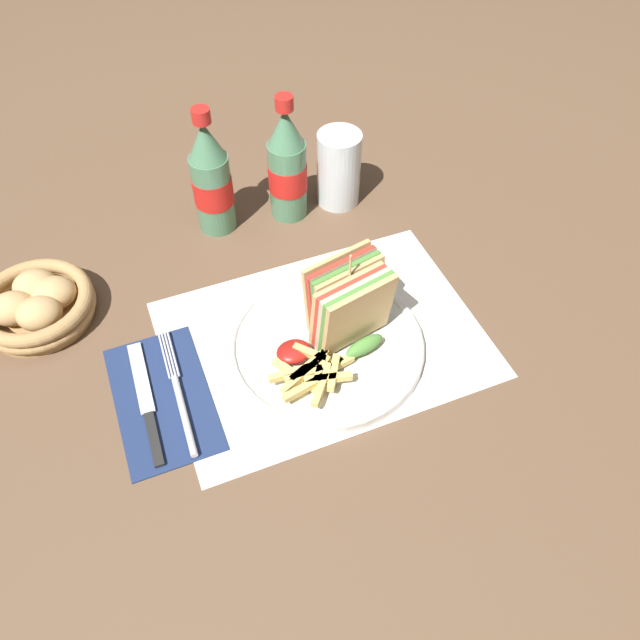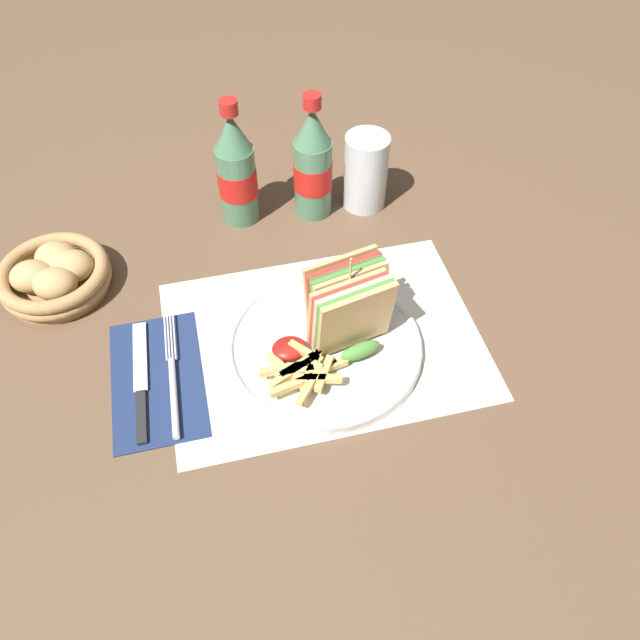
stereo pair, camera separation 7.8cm
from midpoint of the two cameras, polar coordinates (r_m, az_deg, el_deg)
The scene contains 13 objects.
ground_plane at distance 0.86m, azimuth 0.93°, elevation -1.79°, with size 4.00×4.00×0.00m, color brown.
placemat at distance 0.86m, azimuth 2.90°, elevation -1.88°, with size 0.43×0.31×0.00m.
plate_main at distance 0.84m, azimuth 2.97°, elevation -2.48°, with size 0.27×0.27×0.02m.
club_sandwich at distance 0.80m, azimuth 5.43°, elevation 1.04°, with size 0.11×0.11×0.14m.
fries_pile at distance 0.79m, azimuth 1.36°, elevation -4.87°, with size 0.11×0.10×0.02m.
ketchup_blob at distance 0.81m, azimuth -0.11°, elevation -2.75°, with size 0.05×0.04×0.02m.
napkin at distance 0.83m, azimuth -12.11°, elevation -5.35°, with size 0.12×0.21×0.00m.
fork at distance 0.82m, azimuth -10.67°, elevation -5.94°, with size 0.02×0.20×0.01m.
knife at distance 0.83m, azimuth -13.55°, elevation -5.57°, with size 0.02×0.19×0.00m.
coke_bottle_near at distance 0.98m, azimuth -5.37°, elevation 13.30°, with size 0.06×0.06×0.21m.
coke_bottle_far at distance 0.99m, azimuth 1.64°, elevation 13.89°, with size 0.06×0.06×0.21m.
glass_near at distance 1.03m, azimuth 6.42°, elevation 13.23°, with size 0.07×0.07×0.13m.
bread_basket at distance 0.96m, azimuth -21.02°, elevation 3.74°, with size 0.16×0.16×0.06m.
Camera 2 is at (-0.10, -0.52, 0.67)m, focal length 35.00 mm.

